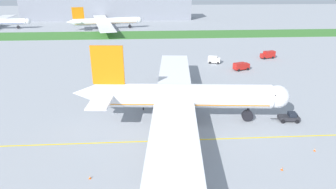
{
  "coord_description": "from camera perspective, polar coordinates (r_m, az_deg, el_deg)",
  "views": [
    {
      "loc": [
        -5.69,
        -53.08,
        30.2
      ],
      "look_at": [
        -1.49,
        12.32,
        3.7
      ],
      "focal_mm": 31.14,
      "sensor_mm": 36.0,
      "label": 1
    }
  ],
  "objects": [
    {
      "name": "traffic_cone_starboard_wing",
      "position": [
        50.31,
        -15.05,
        -15.36
      ],
      "size": [
        0.36,
        0.36,
        0.58
      ],
      "color": "#F2590C",
      "rests_on": "ground"
    },
    {
      "name": "grass_median_strip",
      "position": [
        167.77,
        -1.71,
        11.65
      ],
      "size": [
        320.0,
        24.0,
        0.1
      ],
      "primitive_type": "cube",
      "color": "#38722D",
      "rests_on": "ground"
    },
    {
      "name": "traffic_cone_near_nose",
      "position": [
        54.02,
        21.44,
        -13.36
      ],
      "size": [
        0.36,
        0.36,
        0.58
      ],
      "color": "#F2590C",
      "rests_on": "ground"
    },
    {
      "name": "service_truck_fuel_bowser",
      "position": [
        123.47,
        18.98,
        7.4
      ],
      "size": [
        6.18,
        3.52,
        2.89
      ],
      "color": "#B21E19",
      "rests_on": "ground"
    },
    {
      "name": "airliner_foreground",
      "position": [
        64.14,
        2.37,
        -0.38
      ],
      "size": [
        47.68,
        74.87,
        17.04
      ],
      "color": "white",
      "rests_on": "ground"
    },
    {
      "name": "ground_plane",
      "position": [
        61.33,
        2.14,
        -7.5
      ],
      "size": [
        600.0,
        600.0,
        0.0
      ],
      "primitive_type": "plane",
      "color": "#9399A0",
      "rests_on": "ground"
    },
    {
      "name": "ground_crew_wingwalker_port",
      "position": [
        71.15,
        -4.87,
        -2.25
      ],
      "size": [
        0.52,
        0.47,
        1.74
      ],
      "color": "black",
      "rests_on": "ground"
    },
    {
      "name": "terminal_building",
      "position": [
        235.36,
        -11.64,
        16.42
      ],
      "size": [
        124.85,
        20.0,
        18.0
      ],
      "primitive_type": "cube",
      "color": "gray",
      "rests_on": "ground"
    },
    {
      "name": "apron_taxi_line",
      "position": [
        58.76,
        2.44,
        -8.93
      ],
      "size": [
        280.0,
        0.36,
        0.01
      ],
      "primitive_type": "cube",
      "color": "yellow",
      "rests_on": "ground"
    },
    {
      "name": "service_truck_baggage_loader",
      "position": [
        111.42,
        9.0,
        6.8
      ],
      "size": [
        4.89,
        3.57,
        2.7
      ],
      "color": "white",
      "rests_on": "ground"
    },
    {
      "name": "traffic_cone_port_wing",
      "position": [
        61.68,
        26.79,
        -9.63
      ],
      "size": [
        0.36,
        0.36,
        0.58
      ],
      "color": "#F2590C",
      "rests_on": "ground"
    },
    {
      "name": "pushback_tug",
      "position": [
        70.99,
        22.65,
        -4.11
      ],
      "size": [
        6.32,
        2.87,
        2.15
      ],
      "color": "#26262B",
      "rests_on": "ground"
    },
    {
      "name": "parked_airliner_far_right",
      "position": [
        189.5,
        -12.26,
        13.78
      ],
      "size": [
        45.24,
        73.62,
        13.59
      ],
      "color": "white",
      "rests_on": "ground"
    },
    {
      "name": "service_truck_catering_van",
      "position": [
        104.86,
        14.14,
        5.43
      ],
      "size": [
        6.04,
        4.07,
        2.6
      ],
      "color": "#B21E19",
      "rests_on": "ground"
    },
    {
      "name": "ground_crew_marshaller_front",
      "position": [
        69.24,
        4.13,
        -3.03
      ],
      "size": [
        0.53,
        0.35,
        1.57
      ],
      "color": "black",
      "rests_on": "ground"
    }
  ]
}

